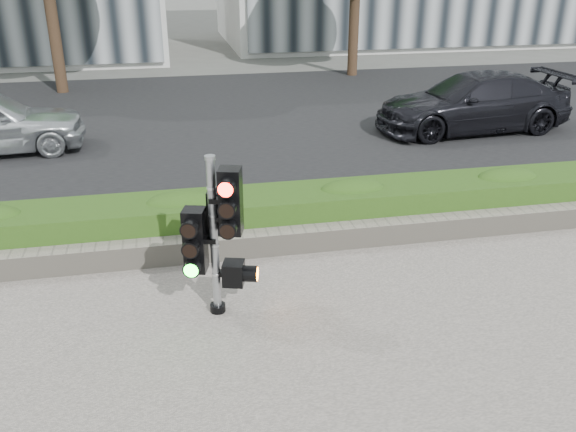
{
  "coord_description": "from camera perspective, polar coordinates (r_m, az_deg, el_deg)",
  "views": [
    {
      "loc": [
        -1.33,
        -6.12,
        4.15
      ],
      "look_at": [
        0.05,
        0.6,
        1.17
      ],
      "focal_mm": 38.0,
      "sensor_mm": 36.0,
      "label": 1
    }
  ],
  "objects": [
    {
      "name": "hedge",
      "position": [
        9.55,
        -2.64,
        0.12
      ],
      "size": [
        12.0,
        1.0,
        0.68
      ],
      "primitive_type": "cube",
      "color": "#4A7D26",
      "rests_on": "sidewalk"
    },
    {
      "name": "stone_wall",
      "position": [
        9.04,
        -1.97,
        -2.46
      ],
      "size": [
        12.0,
        0.32,
        0.34
      ],
      "primitive_type": "cube",
      "color": "gray",
      "rests_on": "sidewalk"
    },
    {
      "name": "ground",
      "position": [
        7.51,
        0.56,
        -10.06
      ],
      "size": [
        120.0,
        120.0,
        0.0
      ],
      "primitive_type": "plane",
      "color": "#51514C",
      "rests_on": "ground"
    },
    {
      "name": "road",
      "position": [
        16.7,
        -6.75,
        8.94
      ],
      "size": [
        60.0,
        13.0,
        0.02
      ],
      "primitive_type": "cube",
      "color": "black",
      "rests_on": "ground"
    },
    {
      "name": "traffic_signal",
      "position": [
        7.24,
        -6.71,
        -1.17
      ],
      "size": [
        0.75,
        0.61,
        2.03
      ],
      "rotation": [
        0.0,
        0.0,
        -0.28
      ],
      "color": "black",
      "rests_on": "sidewalk"
    },
    {
      "name": "curb",
      "position": [
        10.22,
        -3.15,
        -0.17
      ],
      "size": [
        60.0,
        0.25,
        0.12
      ],
      "primitive_type": "cube",
      "color": "gray",
      "rests_on": "ground"
    },
    {
      "name": "car_dark",
      "position": [
        16.04,
        16.89,
        10.13
      ],
      "size": [
        4.96,
        2.21,
        1.41
      ],
      "primitive_type": "imported",
      "rotation": [
        0.0,
        0.0,
        -1.52
      ],
      "color": "black",
      "rests_on": "road"
    }
  ]
}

